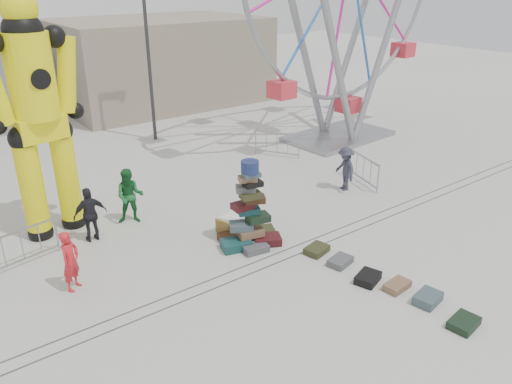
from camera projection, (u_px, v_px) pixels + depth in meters
ground at (274, 280)px, 13.17m from camera, size 90.00×90.00×0.00m
track_line_near at (260, 270)px, 13.61m from camera, size 40.00×0.04×0.01m
track_line_far at (251, 264)px, 13.90m from camera, size 40.00×0.04×0.01m
building_right at (160, 61)px, 30.67m from camera, size 12.00×8.00×5.00m
lamp_post_right at (149, 44)px, 22.60m from camera, size 1.41×0.25×8.00m
suitcase_tower at (249, 221)px, 14.69m from camera, size 2.04×1.68×2.63m
crash_test_dummy at (37, 111)px, 14.14m from camera, size 2.92×1.28×7.32m
steamer_trunk at (233, 223)px, 15.69m from camera, size 1.10×0.80×0.46m
row_case_0 at (317, 250)px, 14.41m from camera, size 0.80×0.65×0.20m
row_case_1 at (340, 261)px, 13.84m from camera, size 0.79×0.63×0.19m
row_case_2 at (368, 278)px, 13.06m from camera, size 0.84×0.71×0.22m
row_case_3 at (397, 286)px, 12.76m from camera, size 0.76×0.49×0.18m
row_case_4 at (428, 298)px, 12.22m from camera, size 0.79×0.63×0.24m
row_case_5 at (464, 323)px, 11.40m from camera, size 0.82×0.62×0.19m
barricade_dummy_c at (22, 247)px, 13.65m from camera, size 1.98×0.50×1.10m
barricade_wheel_front at (363, 170)px, 19.03m from camera, size 0.66×1.95×1.10m
barricade_wheel_back at (277, 144)px, 21.88m from camera, size 1.15×1.75×1.10m
pedestrian_red at (70, 261)px, 12.50m from camera, size 0.71×0.68×1.63m
pedestrian_green at (130, 196)px, 15.89m from camera, size 1.11×1.04×1.83m
pedestrian_black at (90, 215)px, 14.81m from camera, size 1.02×0.46×1.71m
pedestrian_grey at (345, 169)px, 18.37m from camera, size 0.88×1.19×1.65m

